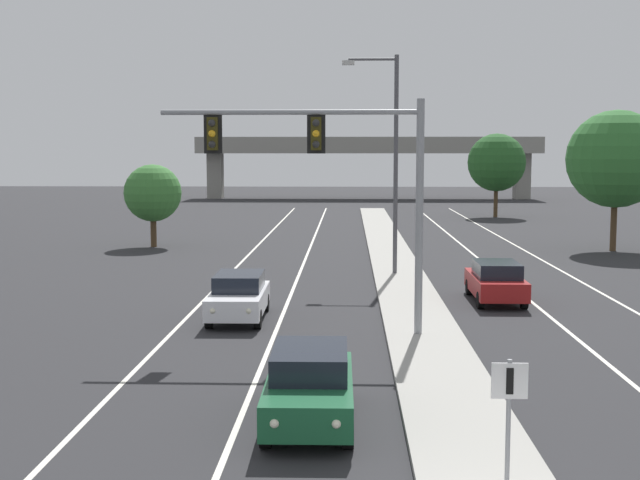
{
  "coord_description": "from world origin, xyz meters",
  "views": [
    {
      "loc": [
        -2.37,
        -10.89,
        5.72
      ],
      "look_at": [
        -3.2,
        13.07,
        3.2
      ],
      "focal_mm": 46.62,
      "sensor_mm": 36.0,
      "label": 1
    }
  ],
  "objects_px": {
    "overhead_signal_mast": "(336,165)",
    "street_lamp_median": "(391,151)",
    "tree_far_left_c": "(153,193)",
    "car_receding_red": "(496,281)",
    "car_oncoming_green": "(310,385)",
    "tree_far_right_b": "(616,159)",
    "tree_far_right_c": "(497,163)",
    "median_sign_post": "(509,405)",
    "car_oncoming_white": "(239,296)"
  },
  "relations": [
    {
      "from": "tree_far_left_c",
      "to": "tree_far_right_b",
      "type": "relative_size",
      "value": 0.61
    },
    {
      "from": "tree_far_right_c",
      "to": "median_sign_post",
      "type": "bearing_deg",
      "value": -99.73
    },
    {
      "from": "tree_far_left_c",
      "to": "median_sign_post",
      "type": "bearing_deg",
      "value": -68.32
    },
    {
      "from": "overhead_signal_mast",
      "to": "car_receding_red",
      "type": "distance_m",
      "value": 9.87
    },
    {
      "from": "tree_far_right_b",
      "to": "tree_far_left_c",
      "type": "bearing_deg",
      "value": 177.59
    },
    {
      "from": "tree_far_left_c",
      "to": "tree_far_right_c",
      "type": "bearing_deg",
      "value": 44.37
    },
    {
      "from": "car_oncoming_white",
      "to": "tree_far_left_c",
      "type": "distance_m",
      "value": 23.48
    },
    {
      "from": "median_sign_post",
      "to": "tree_far_right_b",
      "type": "relative_size",
      "value": 0.27
    },
    {
      "from": "car_oncoming_white",
      "to": "tree_far_right_b",
      "type": "relative_size",
      "value": 0.55
    },
    {
      "from": "street_lamp_median",
      "to": "car_oncoming_white",
      "type": "bearing_deg",
      "value": -119.01
    },
    {
      "from": "car_oncoming_green",
      "to": "tree_far_right_c",
      "type": "bearing_deg",
      "value": 76.33
    },
    {
      "from": "median_sign_post",
      "to": "tree_far_left_c",
      "type": "distance_m",
      "value": 39.41
    },
    {
      "from": "tree_far_left_c",
      "to": "tree_far_right_c",
      "type": "xyz_separation_m",
      "value": [
        25.02,
        24.48,
        1.58
      ]
    },
    {
      "from": "overhead_signal_mast",
      "to": "street_lamp_median",
      "type": "bearing_deg",
      "value": 79.91
    },
    {
      "from": "street_lamp_median",
      "to": "car_receding_red",
      "type": "height_order",
      "value": "street_lamp_median"
    },
    {
      "from": "median_sign_post",
      "to": "car_receding_red",
      "type": "relative_size",
      "value": 0.49
    },
    {
      "from": "car_oncoming_white",
      "to": "median_sign_post",
      "type": "bearing_deg",
      "value": -66.39
    },
    {
      "from": "car_oncoming_white",
      "to": "tree_far_right_c",
      "type": "distance_m",
      "value": 49.52
    },
    {
      "from": "overhead_signal_mast",
      "to": "tree_far_right_b",
      "type": "height_order",
      "value": "tree_far_right_b"
    },
    {
      "from": "car_receding_red",
      "to": "tree_far_right_b",
      "type": "bearing_deg",
      "value": 60.12
    },
    {
      "from": "median_sign_post",
      "to": "car_oncoming_white",
      "type": "height_order",
      "value": "median_sign_post"
    },
    {
      "from": "street_lamp_median",
      "to": "tree_far_right_c",
      "type": "height_order",
      "value": "street_lamp_median"
    },
    {
      "from": "street_lamp_median",
      "to": "car_oncoming_green",
      "type": "distance_m",
      "value": 21.97
    },
    {
      "from": "overhead_signal_mast",
      "to": "median_sign_post",
      "type": "relative_size",
      "value": 3.65
    },
    {
      "from": "car_oncoming_white",
      "to": "street_lamp_median",
      "type": "bearing_deg",
      "value": 60.99
    },
    {
      "from": "tree_far_right_b",
      "to": "overhead_signal_mast",
      "type": "bearing_deg",
      "value": -124.08
    },
    {
      "from": "car_oncoming_green",
      "to": "car_receding_red",
      "type": "xyz_separation_m",
      "value": [
        6.48,
        14.59,
        0.0
      ]
    },
    {
      "from": "median_sign_post",
      "to": "tree_far_right_c",
      "type": "distance_m",
      "value": 62.05
    },
    {
      "from": "median_sign_post",
      "to": "car_receding_red",
      "type": "xyz_separation_m",
      "value": [
        3.02,
        18.36,
        -0.77
      ]
    },
    {
      "from": "overhead_signal_mast",
      "to": "tree_far_left_c",
      "type": "height_order",
      "value": "overhead_signal_mast"
    },
    {
      "from": "car_receding_red",
      "to": "tree_far_right_c",
      "type": "relative_size",
      "value": 0.6
    },
    {
      "from": "car_oncoming_white",
      "to": "tree_far_right_b",
      "type": "distance_m",
      "value": 28.66
    },
    {
      "from": "tree_far_right_c",
      "to": "tree_far_left_c",
      "type": "bearing_deg",
      "value": -135.63
    },
    {
      "from": "tree_far_right_b",
      "to": "median_sign_post",
      "type": "bearing_deg",
      "value": -109.9
    },
    {
      "from": "car_oncoming_green",
      "to": "tree_far_right_b",
      "type": "height_order",
      "value": "tree_far_right_b"
    },
    {
      "from": "overhead_signal_mast",
      "to": "median_sign_post",
      "type": "xyz_separation_m",
      "value": [
        3.03,
        -12.0,
        -3.76
      ]
    },
    {
      "from": "tree_far_right_b",
      "to": "car_oncoming_white",
      "type": "bearing_deg",
      "value": -132.87
    },
    {
      "from": "tree_far_right_b",
      "to": "car_receding_red",
      "type": "bearing_deg",
      "value": -119.88
    },
    {
      "from": "car_oncoming_green",
      "to": "tree_far_left_c",
      "type": "bearing_deg",
      "value": 108.66
    },
    {
      "from": "overhead_signal_mast",
      "to": "tree_far_right_c",
      "type": "relative_size",
      "value": 1.08
    },
    {
      "from": "overhead_signal_mast",
      "to": "car_oncoming_white",
      "type": "relative_size",
      "value": 1.79
    },
    {
      "from": "car_receding_red",
      "to": "tree_far_left_c",
      "type": "relative_size",
      "value": 0.89
    },
    {
      "from": "median_sign_post",
      "to": "tree_far_left_c",
      "type": "bearing_deg",
      "value": 111.68
    },
    {
      "from": "car_oncoming_green",
      "to": "median_sign_post",
      "type": "bearing_deg",
      "value": -47.4
    },
    {
      "from": "street_lamp_median",
      "to": "tree_far_right_c",
      "type": "distance_m",
      "value": 37.79
    },
    {
      "from": "tree_far_left_c",
      "to": "car_receding_red",
      "type": "bearing_deg",
      "value": -46.07
    },
    {
      "from": "median_sign_post",
      "to": "car_oncoming_white",
      "type": "relative_size",
      "value": 0.49
    },
    {
      "from": "street_lamp_median",
      "to": "tree_far_left_c",
      "type": "distance_m",
      "value": 18.23
    },
    {
      "from": "overhead_signal_mast",
      "to": "median_sign_post",
      "type": "distance_m",
      "value": 12.93
    },
    {
      "from": "car_oncoming_green",
      "to": "tree_far_right_b",
      "type": "xyz_separation_m",
      "value": [
        16.29,
        31.67,
        4.54
      ]
    }
  ]
}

